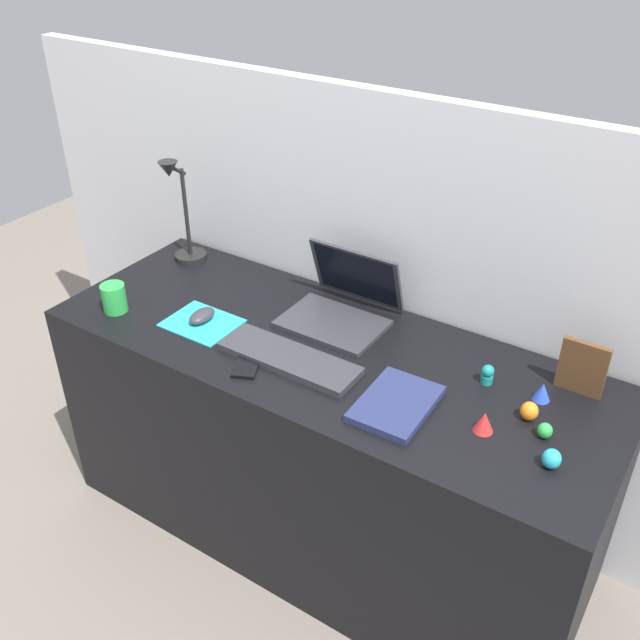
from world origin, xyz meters
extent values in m
plane|color=slate|center=(0.00, 0.00, 0.00)|extent=(6.00, 6.00, 0.00)
cube|color=silver|center=(0.00, 0.35, 0.69)|extent=(2.87, 0.05, 1.38)
cube|color=black|center=(0.00, 0.00, 0.37)|extent=(1.67, 0.62, 0.74)
cube|color=#333338|center=(-0.05, 0.11, 0.75)|extent=(0.30, 0.21, 0.01)
cube|color=#333338|center=(-0.05, 0.25, 0.85)|extent=(0.30, 0.07, 0.19)
cube|color=black|center=(-0.05, 0.24, 0.85)|extent=(0.27, 0.06, 0.17)
cube|color=#333338|center=(-0.05, -0.11, 0.75)|extent=(0.41, 0.13, 0.02)
cube|color=#28B7CC|center=(-0.38, -0.09, 0.74)|extent=(0.21, 0.17, 0.00)
ellipsoid|color=#333338|center=(-0.39, -0.08, 0.76)|extent=(0.06, 0.10, 0.03)
cube|color=black|center=(-0.14, -0.18, 0.74)|extent=(0.11, 0.14, 0.01)
cylinder|color=black|center=(-0.69, 0.21, 0.75)|extent=(0.11, 0.11, 0.02)
cylinder|color=black|center=(-0.69, 0.21, 0.91)|extent=(0.01, 0.01, 0.31)
cylinder|color=black|center=(-0.69, 0.18, 1.08)|extent=(0.01, 0.09, 0.07)
cone|color=black|center=(-0.69, 0.15, 1.08)|extent=(0.06, 0.06, 0.05)
cube|color=navy|center=(0.29, -0.12, 0.75)|extent=(0.18, 0.24, 0.02)
cube|color=brown|center=(0.65, 0.20, 0.81)|extent=(0.12, 0.02, 0.15)
cylinder|color=green|center=(-0.65, -0.18, 0.78)|extent=(0.07, 0.07, 0.09)
cone|color=blue|center=(0.59, 0.11, 0.77)|extent=(0.05, 0.05, 0.05)
cone|color=red|center=(0.51, -0.08, 0.77)|extent=(0.05, 0.05, 0.05)
ellipsoid|color=green|center=(0.64, -0.02, 0.76)|extent=(0.04, 0.04, 0.04)
cylinder|color=teal|center=(0.44, 0.10, 0.75)|extent=(0.03, 0.03, 0.02)
sphere|color=teal|center=(0.44, 0.10, 0.78)|extent=(0.03, 0.03, 0.03)
ellipsoid|color=orange|center=(0.58, 0.02, 0.76)|extent=(0.04, 0.04, 0.05)
ellipsoid|color=#28B7CC|center=(0.68, -0.12, 0.76)|extent=(0.04, 0.04, 0.05)
camera|label=1|loc=(0.89, -1.40, 1.90)|focal=39.96mm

